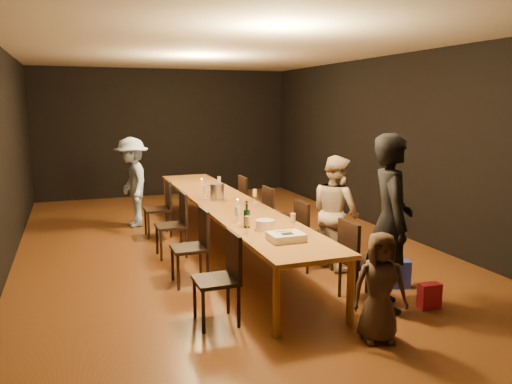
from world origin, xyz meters
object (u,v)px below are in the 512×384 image
object	(u,v)px
chair_left_1	(189,247)
woman_tan	(336,212)
ice_bucket	(217,191)
champagne_bottle	(247,214)
child	(380,287)
chair_right_0	(363,261)
table	(227,205)
birthday_cake	(286,237)
chair_right_1	(314,235)
man_blue	(132,182)
chair_left_0	(216,279)
plate_stack	(265,225)
woman_birthday	(390,223)
chair_right_2	(279,216)
chair_left_2	(171,225)
chair_right_3	(253,202)
chair_left_3	(157,209)

from	to	relation	value
chair_left_1	woman_tan	size ratio (longest dim) A/B	0.61
ice_bucket	champagne_bottle	bearing A→B (deg)	-94.89
ice_bucket	child	bearing A→B (deg)	-81.11
chair_right_0	child	xyz separation A→B (m)	(-0.38, -0.88, 0.06)
table	birthday_cake	size ratio (longest dim) A/B	16.24
chair_right_0	ice_bucket	xyz separation A→B (m)	(-0.93, 2.66, 0.40)
table	chair_right_1	xyz separation A→B (m)	(0.85, -1.20, -0.24)
chair_left_1	man_blue	distance (m)	3.26
chair_left_0	plate_stack	bearing A→B (deg)	-51.12
woman_tan	birthday_cake	distance (m)	1.58
woman_birthday	chair_right_1	bearing A→B (deg)	28.08
table	chair_left_0	xyz separation A→B (m)	(-0.85, -2.40, -0.24)
plate_stack	birthday_cake	bearing A→B (deg)	-84.00
chair_left_1	birthday_cake	distance (m)	1.39
chair_right_2	chair_left_2	world-z (taller)	same
chair_right_3	ice_bucket	world-z (taller)	ice_bucket
chair_right_0	woman_birthday	world-z (taller)	woman_birthday
woman_tan	man_blue	xyz separation A→B (m)	(-2.30, 3.26, 0.04)
chair_right_1	chair_left_2	world-z (taller)	same
chair_left_2	chair_left_1	bearing A→B (deg)	-180.00
chair_left_3	ice_bucket	xyz separation A→B (m)	(0.77, -0.94, 0.40)
chair_left_1	birthday_cake	world-z (taller)	chair_left_1
chair_left_0	child	distance (m)	1.59
chair_left_1	champagne_bottle	world-z (taller)	champagne_bottle
child	plate_stack	world-z (taller)	child
chair_left_1	chair_left_2	world-z (taller)	same
chair_right_2	woman_tan	world-z (taller)	woman_tan
chair_right_0	woman_tan	distance (m)	1.24
chair_right_2	chair_left_3	xyz separation A→B (m)	(-1.70, 1.20, 0.00)
chair_left_0	man_blue	xyz separation A→B (m)	(-0.30, 4.43, 0.34)
man_blue	plate_stack	size ratio (longest dim) A/B	7.31
chair_left_0	chair_left_1	xyz separation A→B (m)	(0.00, 1.20, 0.00)
chair_left_1	chair_right_0	bearing A→B (deg)	-125.22
chair_right_1	plate_stack	world-z (taller)	chair_right_1
chair_left_2	woman_birthday	world-z (taller)	woman_birthday
chair_left_3	plate_stack	distance (m)	3.10
plate_stack	man_blue	bearing A→B (deg)	105.63
man_blue	chair_left_1	bearing A→B (deg)	0.22
chair_left_3	woman_tan	size ratio (longest dim) A/B	0.61
table	chair_right_0	bearing A→B (deg)	-70.50
chair_right_2	birthday_cake	xyz separation A→B (m)	(-0.88, -2.27, 0.33)
chair_right_3	woman_tan	world-z (taller)	woman_tan
chair_right_0	woman_birthday	bearing A→B (deg)	32.50
chair_left_0	champagne_bottle	size ratio (longest dim) A/B	2.87
man_blue	chair_right_1	bearing A→B (deg)	26.69
chair_left_3	man_blue	world-z (taller)	man_blue
chair_left_0	chair_right_3	bearing A→B (deg)	-25.28
chair_right_0	chair_left_1	world-z (taller)	same
chair_left_1	man_blue	world-z (taller)	man_blue
chair_left_0	woman_birthday	bearing A→B (deg)	-97.74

